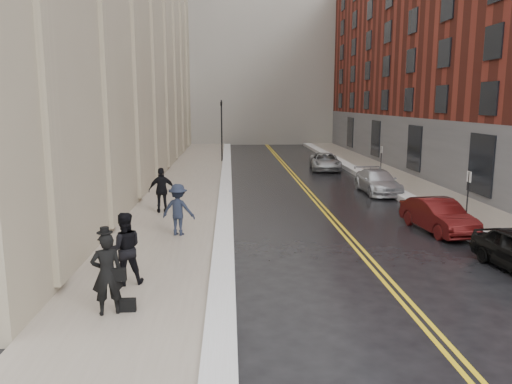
{
  "coord_description": "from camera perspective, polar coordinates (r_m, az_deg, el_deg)",
  "views": [
    {
      "loc": [
        -1.97,
        -11.84,
        5.03
      ],
      "look_at": [
        -0.96,
        7.13,
        1.6
      ],
      "focal_mm": 35.0,
      "sensor_mm": 36.0,
      "label": 1
    }
  ],
  "objects": [
    {
      "name": "snow_ridge_left",
      "position": [
        28.27,
        -3.48,
        0.23
      ],
      "size": [
        0.7,
        60.8,
        0.26
      ],
      "primitive_type": "cube",
      "color": "silver",
      "rests_on": "ground"
    },
    {
      "name": "lane_stripe_b",
      "position": [
        28.66,
        6.21,
        0.07
      ],
      "size": [
        0.12,
        64.0,
        0.01
      ],
      "primitive_type": "cube",
      "color": "gold",
      "rests_on": "ground"
    },
    {
      "name": "pedestrian_b",
      "position": [
        18.69,
        -8.87,
        -2.0
      ],
      "size": [
        1.38,
        1.0,
        1.92
      ],
      "primitive_type": "imported",
      "rotation": [
        0.0,
        0.0,
        2.89
      ],
      "color": "#1B2130",
      "rests_on": "sidewalk_left"
    },
    {
      "name": "sidewalk_left",
      "position": [
        28.39,
        -8.12,
        0.08
      ],
      "size": [
        4.0,
        64.0,
        0.15
      ],
      "primitive_type": "cube",
      "color": "gray",
      "rests_on": "ground"
    },
    {
      "name": "snow_ridge_right",
      "position": [
        29.7,
        14.87,
        0.43
      ],
      "size": [
        0.85,
        60.8,
        0.3
      ],
      "primitive_type": "cube",
      "color": "silver",
      "rests_on": "ground"
    },
    {
      "name": "parking_sign_far",
      "position": [
        33.54,
        14.11,
        3.63
      ],
      "size": [
        0.06,
        0.35,
        2.23
      ],
      "color": "black",
      "rests_on": "ground"
    },
    {
      "name": "parking_sign_near",
      "position": [
        22.46,
        23.06,
        -0.01
      ],
      "size": [
        0.06,
        0.35,
        2.23
      ],
      "color": "black",
      "rests_on": "ground"
    },
    {
      "name": "traffic_signal",
      "position": [
        41.89,
        -3.95,
        7.54
      ],
      "size": [
        0.18,
        0.15,
        5.2
      ],
      "color": "black",
      "rests_on": "ground"
    },
    {
      "name": "lane_stripe_a",
      "position": [
        28.62,
        5.73,
        0.06
      ],
      "size": [
        0.12,
        64.0,
        0.01
      ],
      "primitive_type": "cube",
      "color": "gold",
      "rests_on": "ground"
    },
    {
      "name": "pedestrian_main",
      "position": [
        12.15,
        -16.67,
        -8.94
      ],
      "size": [
        0.82,
        0.67,
        1.95
      ],
      "primitive_type": "imported",
      "rotation": [
        0.0,
        0.0,
        3.46
      ],
      "color": "black",
      "rests_on": "sidewalk_left"
    },
    {
      "name": "car_silver_near",
      "position": [
        28.72,
        13.74,
        1.16
      ],
      "size": [
        1.89,
        4.49,
        1.29
      ],
      "primitive_type": "imported",
      "rotation": [
        0.0,
        0.0,
        0.02
      ],
      "color": "#B7B9BF",
      "rests_on": "ground"
    },
    {
      "name": "car_silver_far",
      "position": [
        37.82,
        7.91,
        3.46
      ],
      "size": [
        2.53,
        4.76,
        1.27
      ],
      "primitive_type": "imported",
      "rotation": [
        0.0,
        0.0,
        -0.09
      ],
      "color": "#9DA0A5",
      "rests_on": "ground"
    },
    {
      "name": "building_right",
      "position": [
        40.11,
        26.97,
        14.84
      ],
      "size": [
        14.0,
        50.0,
        18.0
      ],
      "primitive_type": "cube",
      "color": "maroon",
      "rests_on": "ground"
    },
    {
      "name": "ground",
      "position": [
        13.01,
        6.03,
        -12.56
      ],
      "size": [
        160.0,
        160.0,
        0.0
      ],
      "primitive_type": "plane",
      "color": "black",
      "rests_on": "ground"
    },
    {
      "name": "car_maroon",
      "position": [
        20.8,
        20.11,
        -2.56
      ],
      "size": [
        1.89,
        4.09,
        1.3
      ],
      "primitive_type": "imported",
      "rotation": [
        0.0,
        0.0,
        0.14
      ],
      "color": "#410B0B",
      "rests_on": "ground"
    },
    {
      "name": "sidewalk_right",
      "position": [
        30.33,
        18.19,
        0.31
      ],
      "size": [
        3.0,
        64.0,
        0.15
      ],
      "primitive_type": "cube",
      "color": "gray",
      "rests_on": "ground"
    },
    {
      "name": "pedestrian_a",
      "position": [
        13.97,
        -14.81,
        -6.27
      ],
      "size": [
        1.14,
        0.99,
        1.99
      ],
      "primitive_type": "imported",
      "rotation": [
        0.0,
        0.0,
        3.42
      ],
      "color": "black",
      "rests_on": "sidewalk_left"
    },
    {
      "name": "pedestrian_c",
      "position": [
        22.66,
        -10.69,
        0.21
      ],
      "size": [
        1.25,
        0.72,
        2.01
      ],
      "primitive_type": "imported",
      "rotation": [
        0.0,
        0.0,
        3.34
      ],
      "color": "black",
      "rests_on": "sidewalk_left"
    }
  ]
}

